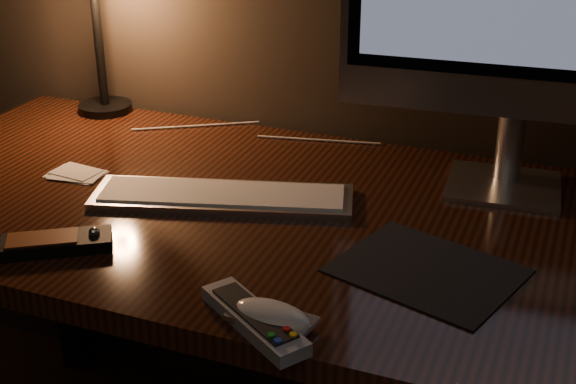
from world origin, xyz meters
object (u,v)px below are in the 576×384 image
at_px(desk, 303,259).
at_px(mouse, 272,319).
at_px(keyboard, 222,196).
at_px(media_remote, 56,243).
at_px(tv_remote, 254,319).

xyz_separation_m(desk, mouse, (0.10, -0.40, 0.14)).
bearing_deg(keyboard, desk, 13.13).
distance_m(keyboard, media_remote, 0.30).
xyz_separation_m(desk, media_remote, (-0.29, -0.33, 0.14)).
height_order(mouse, tv_remote, tv_remote).
relative_size(mouse, tv_remote, 0.61).
bearing_deg(media_remote, tv_remote, -45.00).
distance_m(mouse, tv_remote, 0.02).
relative_size(desk, media_remote, 9.09).
xyz_separation_m(mouse, media_remote, (-0.39, 0.07, 0.00)).
bearing_deg(keyboard, media_remote, -138.98).
height_order(keyboard, tv_remote, tv_remote).
height_order(mouse, media_remote, media_remote).
relative_size(keyboard, tv_remote, 2.40).
xyz_separation_m(desk, tv_remote, (0.08, -0.41, 0.14)).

